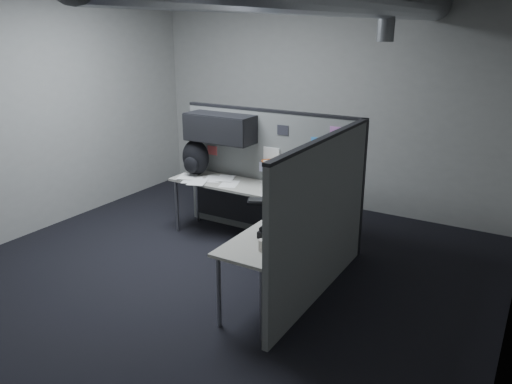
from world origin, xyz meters
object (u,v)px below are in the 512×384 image
Objects in this scene: desk at (262,206)px; backpack at (195,158)px; keyboard at (269,201)px; phone at (272,232)px; monitor at (319,179)px.

backpack is at bearing 164.92° from desk.
phone is at bearing -41.72° from keyboard.
desk is 1.13m from phone.
monitor is 1.13× the size of keyboard.
phone is (0.46, -0.77, 0.02)m from keyboard.
monitor reaches higher than desk.
keyboard is at bearing -12.22° from backpack.
desk is 4.00× the size of monitor.
desk is 0.27m from keyboard.
desk is 1.29m from backpack.
monitor is 2.23× the size of phone.
keyboard is at bearing -40.33° from desk.
monitor is 0.60m from keyboard.
phone is (0.05, -1.16, -0.20)m from monitor.
keyboard reaches higher than desk.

